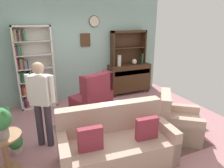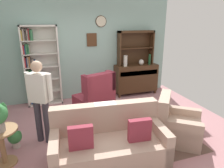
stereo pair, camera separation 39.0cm
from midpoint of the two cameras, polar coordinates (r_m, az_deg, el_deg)
ground_plane at (r=4.35m, az=-2.76°, el=-13.09°), size 5.40×4.60×0.02m
wall_back at (r=5.83m, az=-10.77°, el=9.44°), size 5.00×0.09×2.80m
area_rug at (r=4.18m, az=1.44°, el=-14.28°), size 2.60×1.96×0.01m
bookshelf at (r=5.55m, az=-23.60°, el=4.19°), size 0.90×0.30×2.10m
sideboard at (r=6.26m, az=3.12°, el=1.89°), size 1.30×0.45×0.92m
sideboard_hutch at (r=6.16m, az=2.81°, el=11.60°), size 1.10×0.26×1.00m
vase_tall at (r=5.89m, az=0.17°, el=6.60°), size 0.11×0.11×0.32m
vase_round at (r=6.15m, az=4.57°, el=6.32°), size 0.15×0.15×0.17m
bottle_wine at (r=6.24m, az=6.79°, el=7.10°), size 0.07×0.07×0.31m
couch_floral at (r=3.38m, az=-2.34°, el=-16.63°), size 1.87×1.01×0.90m
armchair_floral at (r=4.16m, az=15.39°, el=-10.61°), size 1.07×1.07×0.88m
wingback_chair at (r=4.92m, az=-7.72°, el=-4.30°), size 1.00×1.02×1.05m
plant_stand at (r=3.60m, az=-31.00°, el=-15.74°), size 0.52×0.52×0.62m
potted_plant_large at (r=3.33m, az=-32.23°, el=-8.93°), size 0.32×0.32×0.45m
potted_plant_small at (r=4.04m, az=-28.30°, el=-14.68°), size 0.24×0.24×0.33m
person_reading at (r=3.75m, az=-22.26°, el=-4.10°), size 0.48×0.36×1.56m
coffee_table at (r=3.98m, az=-6.43°, el=-10.35°), size 0.80×0.50×0.42m
book_stack at (r=3.90m, az=-7.28°, el=-9.41°), size 0.20×0.16×0.06m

